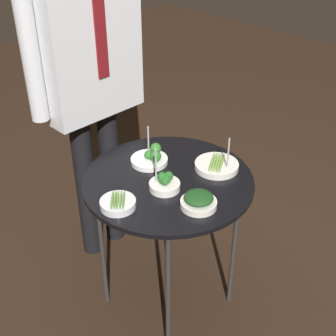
{
  "coord_description": "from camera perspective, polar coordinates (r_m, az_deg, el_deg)",
  "views": [
    {
      "loc": [
        -1.08,
        -1.07,
        1.74
      ],
      "look_at": [
        0.0,
        0.0,
        0.75
      ],
      "focal_mm": 50.0,
      "sensor_mm": 36.0,
      "label": 1
    }
  ],
  "objects": [
    {
      "name": "ground_plane",
      "position": [
        2.31,
        -0.0,
        -15.78
      ],
      "size": [
        8.0,
        8.0,
        0.0
      ],
      "primitive_type": "plane",
      "color": "black"
    },
    {
      "name": "serving_cart",
      "position": [
        1.87,
        -0.0,
        -2.55
      ],
      "size": [
        0.68,
        0.68,
        0.7
      ],
      "color": "black",
      "rests_on": "ground_plane"
    },
    {
      "name": "bowl_spinach_far_rim",
      "position": [
        1.69,
        3.76,
        -4.03
      ],
      "size": [
        0.13,
        0.13,
        0.06
      ],
      "color": "silver",
      "rests_on": "serving_cart"
    },
    {
      "name": "bowl_broccoli_front_left",
      "position": [
        1.94,
        -2.11,
        1.28
      ],
      "size": [
        0.15,
        0.15,
        0.15
      ],
      "color": "white",
      "rests_on": "serving_cart"
    },
    {
      "name": "bowl_asparagus_front_center",
      "position": [
        1.91,
        5.96,
        0.31
      ],
      "size": [
        0.18,
        0.18,
        0.16
      ],
      "color": "silver",
      "rests_on": "serving_cart"
    },
    {
      "name": "bowl_broccoli_back_left",
      "position": [
        1.77,
        -0.42,
        -1.86
      ],
      "size": [
        0.12,
        0.12,
        0.17
      ],
      "color": "silver",
      "rests_on": "serving_cart"
    },
    {
      "name": "bowl_asparagus_near_rim",
      "position": [
        1.7,
        -6.09,
        -4.34
      ],
      "size": [
        0.13,
        0.13,
        0.04
      ],
      "color": "silver",
      "rests_on": "serving_cart"
    },
    {
      "name": "waiter_figure",
      "position": [
        2.1,
        -9.8,
        12.47
      ],
      "size": [
        0.59,
        0.22,
        1.61
      ],
      "color": "black",
      "rests_on": "ground_plane"
    }
  ]
}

